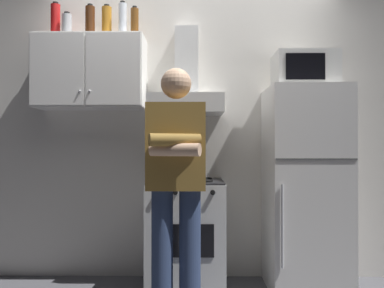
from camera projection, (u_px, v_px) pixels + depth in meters
The scene contains 13 objects.
back_wall_tiled at pixel (193, 122), 3.54m from camera, with size 4.80×0.10×2.70m, color silver.
upper_cabinet at pixel (91, 73), 3.33m from camera, with size 0.90×0.37×0.60m.
stove_oven at pixel (186, 234), 3.18m from camera, with size 0.60×0.62×0.87m.
range_hood at pixel (186, 91), 3.32m from camera, with size 0.60×0.44×0.75m.
refrigerator at pixel (305, 188), 3.18m from camera, with size 0.60×0.62×1.60m.
microwave at pixel (304, 71), 3.20m from camera, with size 0.48×0.37×0.28m.
person_standing at pixel (176, 182), 2.58m from camera, with size 0.38×0.33×1.64m.
bottle_canister_steel at pixel (67, 25), 3.31m from camera, with size 0.08×0.08×0.20m.
bottle_vodka_clear at pixel (123, 20), 3.32m from camera, with size 0.07×0.07×0.29m.
bottle_liquor_amber at pixel (107, 22), 3.35m from camera, with size 0.08×0.08×0.27m.
bottle_rum_dark at pixel (90, 21), 3.32m from camera, with size 0.08×0.08×0.27m.
bottle_soda_red at pixel (55, 21), 3.35m from camera, with size 0.08×0.08×0.29m.
bottle_beer_brown at pixel (135, 22), 3.33m from camera, with size 0.07×0.07×0.26m.
Camera 1 is at (0.03, -2.94, 1.12)m, focal length 37.35 mm.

